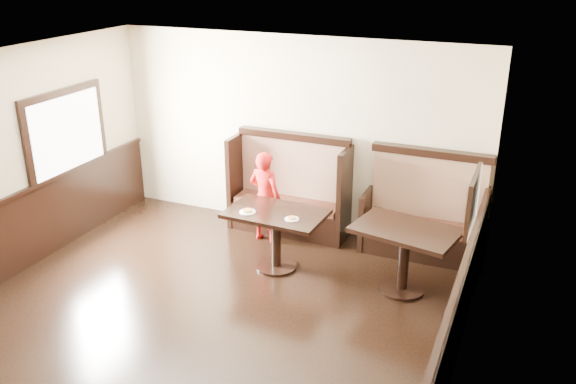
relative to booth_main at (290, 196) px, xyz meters
The scene contains 9 objects.
ground 3.34m from the booth_main, 90.00° to the right, with size 7.00×7.00×0.00m, color black.
room_shell 3.03m from the booth_main, 95.65° to the right, with size 7.00×7.00×7.00m.
booth_main is the anchor object (origin of this frame).
booth_neighbor 1.95m from the booth_main, ahead, with size 1.65×0.72×1.45m.
table_main 1.18m from the booth_main, 76.17° to the right, with size 1.27×0.83×0.79m.
table_neighbor 2.19m from the booth_main, 28.98° to the right, with size 1.32×1.00×0.83m.
child 0.52m from the booth_main, 111.54° to the right, with size 0.48×0.32×1.32m, color red.
pizza_plate_left 1.33m from the booth_main, 91.79° to the right, with size 0.21×0.21×0.04m.
pizza_plate_right 1.42m from the booth_main, 66.48° to the right, with size 0.18×0.18×0.03m.
Camera 1 is at (3.15, -4.25, 3.88)m, focal length 38.00 mm.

